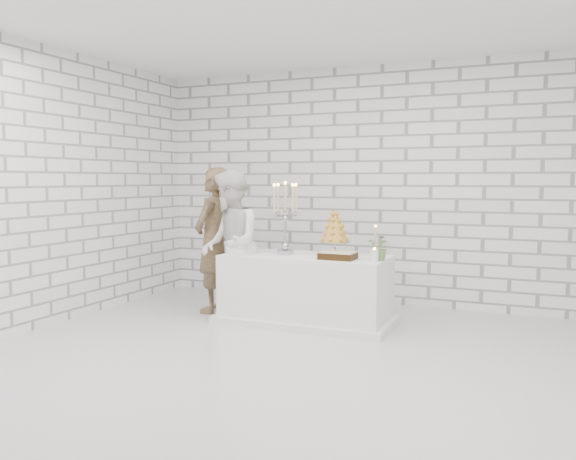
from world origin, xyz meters
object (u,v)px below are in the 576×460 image
object	(u,v)px
groom	(214,240)
croquembouche	(335,233)
cake_table	(306,289)
candelabra	(285,218)
bride	(230,245)

from	to	relation	value
groom	croquembouche	distance (m)	1.54
cake_table	candelabra	distance (m)	0.81
bride	croquembouche	xyz separation A→B (m)	(1.16, 0.22, 0.16)
candelabra	groom	bearing A→B (deg)	173.04
groom	bride	bearing A→B (deg)	52.66
cake_table	groom	size ratio (longest dim) A/B	1.05
bride	candelabra	bearing A→B (deg)	70.95
groom	candelabra	xyz separation A→B (m)	(0.98, -0.12, 0.29)
bride	croquembouche	size ratio (longest dim) A/B	3.27
croquembouche	groom	bearing A→B (deg)	178.45
bride	croquembouche	distance (m)	1.20
cake_table	croquembouche	xyz separation A→B (m)	(0.31, 0.06, 0.63)
candelabra	croquembouche	world-z (taller)	candelabra
cake_table	candelabra	xyz separation A→B (m)	(-0.23, -0.02, 0.78)
cake_table	bride	xyz separation A→B (m)	(-0.85, -0.16, 0.47)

